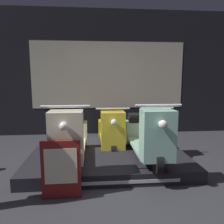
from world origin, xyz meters
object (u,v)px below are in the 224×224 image
Objects in this scene: scooter_display_left at (71,136)px; price_sign_board at (61,170)px; scooter_backrow_1 at (148,130)px; scooter_display_right at (146,135)px; scooter_backrow_0 at (110,131)px.

scooter_display_left is 0.85m from price_sign_board.
scooter_display_right is at bearing -105.93° from scooter_backrow_1.
scooter_backrow_1 is at bearing 74.07° from scooter_display_right.
scooter_display_right is 1.17m from scooter_backrow_1.
scooter_backrow_0 is (-0.49, 1.11, -0.19)m from scooter_display_right.
scooter_backrow_0 is 2.08m from price_sign_board.
scooter_display_left reaches higher than scooter_backrow_0.
scooter_display_left reaches higher than scooter_backrow_1.
scooter_display_left is 1.88m from scooter_backrow_1.
scooter_backrow_1 is 2.49m from price_sign_board.
scooter_display_left is at bearing 86.60° from price_sign_board.
scooter_backrow_0 is 2.44× the size of price_sign_board.
scooter_backrow_1 is at bearing 36.35° from scooter_display_left.
scooter_display_left is 1.33m from scooter_backrow_0.
price_sign_board is at bearing -128.77° from scooter_backrow_1.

